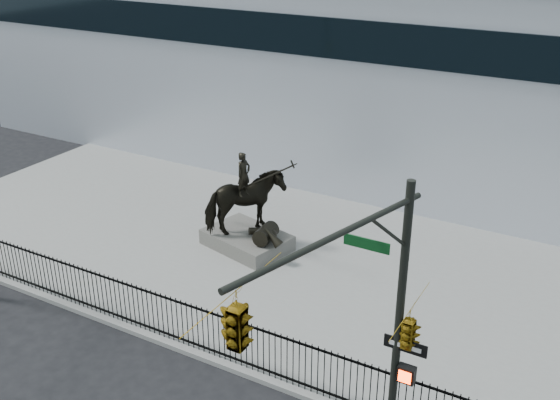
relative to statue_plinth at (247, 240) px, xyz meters
The scene contains 7 objects.
ground 7.35m from the statue_plinth, 80.14° to the right, with size 120.00×120.00×0.00m, color black.
plaza 1.33m from the statue_plinth, 10.21° to the right, with size 30.00×12.00×0.15m, color gray.
building 13.46m from the statue_plinth, 84.38° to the left, with size 44.00×14.00×9.00m, color silver.
picket_fence 6.12m from the statue_plinth, 78.13° to the right, with size 22.10×0.10×1.50m.
statue_plinth is the anchor object (origin of this frame).
equestrian_statue 1.48m from the statue_plinth, 13.84° to the right, with size 3.79×2.82×3.29m.
traffic_signal_right 12.82m from the statue_plinth, 50.08° to the right, with size 2.17×6.86×7.00m.
Camera 1 is at (10.48, -10.97, 11.68)m, focal length 42.00 mm.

